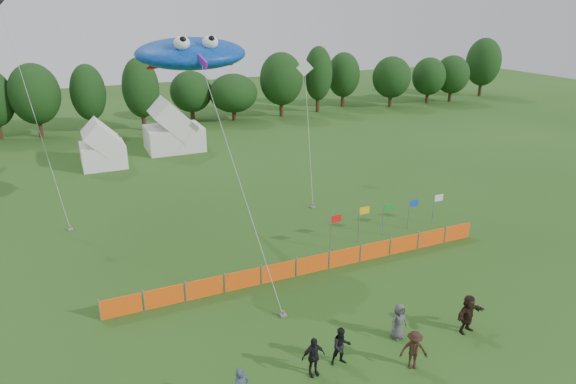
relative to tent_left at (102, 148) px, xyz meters
name	(u,v)px	position (x,y,z in m)	size (l,w,h in m)	color
ground	(346,354)	(6.58, -31.53, -1.68)	(160.00, 160.00, 0.00)	#234C16
treeline	(163,90)	(8.18, 13.40, 2.50)	(104.57, 8.78, 8.36)	#382314
tent_left	(102,148)	(0.00, 0.00, 0.00)	(3.78, 3.78, 3.34)	white
tent_right	(174,131)	(6.95, 2.77, 0.26)	(5.45, 4.36, 3.85)	silver
barrier_fence	(312,264)	(8.36, -24.79, -1.18)	(21.90, 0.06, 1.00)	#FD550E
flag_row	(386,214)	(14.67, -22.39, -0.28)	(8.73, 0.61, 2.27)	gray
spectator_b	(341,346)	(6.05, -31.96, -0.85)	(0.81, 0.63, 1.67)	black
spectator_c	(414,350)	(8.56, -33.36, -0.83)	(1.10, 0.63, 1.70)	black
spectator_d	(313,357)	(4.72, -32.09, -0.83)	(1.00, 0.41, 1.70)	black
spectator_e	(398,321)	(9.16, -31.48, -0.84)	(0.83, 0.54, 1.69)	#46474A
spectator_f	(468,314)	(12.24, -32.36, -0.77)	(1.69, 0.54, 1.82)	black
stingray_kite	(190,53)	(4.14, -17.49, 9.45)	(6.81, 18.27, 12.26)	blue
small_kite_white	(307,97)	(15.29, -9.73, 4.92)	(4.41, 9.25, 9.36)	white
small_kite_dark	(29,98)	(-4.64, -10.18, 6.41)	(2.68, 6.06, 14.40)	black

